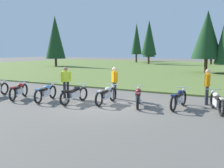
% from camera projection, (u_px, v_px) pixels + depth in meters
% --- Properties ---
extents(ground_plane, '(140.00, 140.00, 0.00)m').
position_uv_depth(ground_plane, '(106.00, 104.00, 12.05)').
color(ground_plane, '#605B54').
extents(grass_moorland, '(80.00, 44.00, 0.10)m').
position_uv_depth(grass_moorland, '(200.00, 69.00, 34.89)').
color(grass_moorland, '#5B7033').
rests_on(grass_moorland, ground).
extents(forest_treeline, '(44.44, 28.40, 8.98)m').
position_uv_depth(forest_treeline, '(218.00, 38.00, 36.53)').
color(forest_treeline, '#47331E').
rests_on(forest_treeline, ground).
extents(motorcycle_red, '(0.97, 1.98, 0.88)m').
position_uv_depth(motorcycle_red, '(19.00, 90.00, 13.43)').
color(motorcycle_red, black).
rests_on(motorcycle_red, ground).
extents(motorcycle_sky_blue, '(0.73, 2.07, 0.88)m').
position_uv_depth(motorcycle_sky_blue, '(46.00, 92.00, 12.83)').
color(motorcycle_sky_blue, black).
rests_on(motorcycle_sky_blue, ground).
extents(motorcycle_black, '(0.62, 2.10, 0.88)m').
position_uv_depth(motorcycle_black, '(75.00, 94.00, 12.30)').
color(motorcycle_black, black).
rests_on(motorcycle_black, ground).
extents(motorcycle_silver, '(0.62, 2.10, 0.88)m').
position_uv_depth(motorcycle_silver, '(107.00, 95.00, 12.15)').
color(motorcycle_silver, black).
rests_on(motorcycle_silver, ground).
extents(motorcycle_maroon, '(0.92, 2.00, 0.88)m').
position_uv_depth(motorcycle_maroon, '(138.00, 97.00, 11.59)').
color(motorcycle_maroon, black).
rests_on(motorcycle_maroon, ground).
extents(motorcycle_navy, '(0.62, 2.10, 0.88)m').
position_uv_depth(motorcycle_navy, '(179.00, 99.00, 11.16)').
color(motorcycle_navy, black).
rests_on(motorcycle_navy, ground).
extents(motorcycle_cream, '(0.91, 2.01, 0.88)m').
position_uv_depth(motorcycle_cream, '(217.00, 101.00, 10.51)').
color(motorcycle_cream, black).
rests_on(motorcycle_cream, ground).
extents(rider_in_hivis_vest, '(0.41, 0.43, 1.67)m').
position_uv_depth(rider_in_hivis_vest, '(66.00, 80.00, 13.55)').
color(rider_in_hivis_vest, black).
rests_on(rider_in_hivis_vest, ground).
extents(rider_near_row_end, '(0.42, 0.41, 1.67)m').
position_uv_depth(rider_near_row_end, '(114.00, 81.00, 13.36)').
color(rider_near_row_end, '#2D2D38').
rests_on(rider_near_row_end, ground).
extents(rider_checking_bike, '(0.23, 0.55, 1.67)m').
position_uv_depth(rider_checking_bike, '(207.00, 85.00, 11.87)').
color(rider_checking_bike, '#2D2D38').
rests_on(rider_checking_bike, ground).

